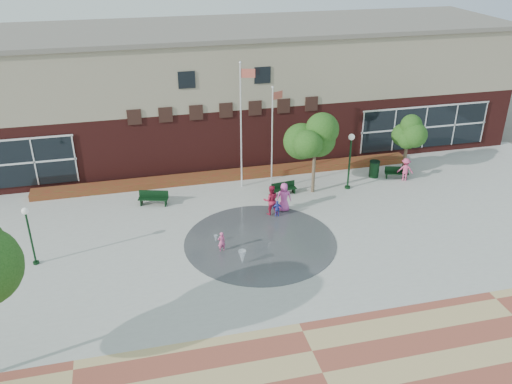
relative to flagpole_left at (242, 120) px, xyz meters
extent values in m
plane|color=#666056|center=(-0.56, -10.10, -4.65)|extent=(120.00, 120.00, 0.00)
cube|color=#A8A8A0|center=(-0.56, -6.10, -4.64)|extent=(46.00, 18.00, 0.01)
cube|color=#994836|center=(-0.56, -17.10, -4.64)|extent=(46.00, 6.00, 0.01)
cylinder|color=#383A3D|center=(-0.56, -7.10, -4.64)|extent=(8.40, 8.40, 0.01)
cube|color=#511C19|center=(-0.56, 7.40, -2.40)|extent=(44.00, 10.00, 4.50)
cube|color=gray|center=(-0.56, 7.40, 2.10)|extent=(44.00, 10.00, 4.50)
cube|color=slate|center=(-0.56, 7.40, 4.40)|extent=(44.40, 10.40, 0.30)
cube|color=black|center=(14.44, 2.38, -2.53)|extent=(10.00, 0.12, 3.19)
cube|color=black|center=(-3.06, 2.38, 2.15)|extent=(1.10, 0.10, 1.10)
cube|color=black|center=(1.94, 2.38, 2.15)|extent=(1.10, 0.10, 1.10)
cube|color=#A70B1A|center=(-0.56, 1.50, -4.65)|extent=(26.00, 1.20, 0.40)
cylinder|color=white|center=(-0.05, 0.01, -0.54)|extent=(0.10, 0.10, 8.22)
sphere|color=white|center=(-0.05, 0.01, 3.62)|extent=(0.16, 0.16, 0.16)
cube|color=#C25443|center=(0.39, -0.09, 2.97)|extent=(0.88, 0.23, 0.55)
cylinder|color=white|center=(1.76, -0.87, -1.23)|extent=(0.09, 0.09, 6.83)
sphere|color=white|center=(1.76, -0.87, 2.22)|extent=(0.14, 0.14, 0.14)
cube|color=#C25443|center=(2.12, -0.71, 1.65)|extent=(0.72, 0.34, 0.48)
cylinder|color=black|center=(-12.33, -6.43, -3.17)|extent=(0.10, 0.10, 2.95)
cylinder|color=black|center=(-12.33, -6.43, -4.58)|extent=(0.31, 0.31, 0.14)
sphere|color=silver|center=(-12.33, -6.43, -1.54)|extent=(0.35, 0.35, 0.35)
cylinder|color=black|center=(6.69, -1.95, -2.93)|extent=(0.12, 0.12, 3.45)
cylinder|color=black|center=(6.69, -1.95, -4.57)|extent=(0.36, 0.36, 0.16)
sphere|color=silver|center=(6.69, -1.95, -1.02)|extent=(0.41, 0.41, 0.41)
cube|color=black|center=(-5.96, -1.33, -4.19)|extent=(1.90, 1.01, 0.06)
cube|color=black|center=(-5.89, -1.11, -3.96)|extent=(1.77, 0.57, 0.46)
cube|color=black|center=(2.34, -1.86, -4.24)|extent=(1.69, 0.67, 0.05)
cube|color=black|center=(2.31, -1.66, -4.03)|extent=(1.64, 0.26, 0.41)
cube|color=black|center=(10.56, -1.31, -4.25)|extent=(1.67, 0.91, 0.05)
cube|color=black|center=(10.62, -1.12, -4.04)|extent=(1.54, 0.53, 0.40)
cylinder|color=black|center=(9.15, -0.69, -4.09)|extent=(0.67, 0.67, 1.12)
cylinder|color=black|center=(9.15, -0.69, -3.50)|extent=(0.72, 0.72, 0.07)
cylinder|color=#4F3E2D|center=(4.28, -1.91, -3.10)|extent=(0.21, 0.21, 3.10)
cylinder|color=#4F3E2D|center=(11.35, -0.74, -3.33)|extent=(0.23, 0.23, 2.64)
cone|color=white|center=(-1.99, -9.00, -4.65)|extent=(0.40, 0.40, 0.79)
cone|color=white|center=(-2.95, -6.59, -4.65)|extent=(0.20, 0.20, 0.44)
imported|color=#E0538D|center=(-2.79, -7.51, -4.06)|extent=(0.48, 0.37, 1.17)
imported|color=#AD1C3B|center=(0.83, -4.16, -3.70)|extent=(0.97, 0.78, 1.90)
imported|color=#DE4DAD|center=(1.72, -3.91, -3.73)|extent=(1.02, 0.82, 1.83)
imported|color=#3540B7|center=(1.13, -4.57, -4.11)|extent=(0.66, 0.35, 1.07)
imported|color=#D54477|center=(10.95, -1.69, -3.84)|extent=(1.19, 0.97, 1.61)
camera|label=1|loc=(-6.82, -31.81, 11.17)|focal=38.00mm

